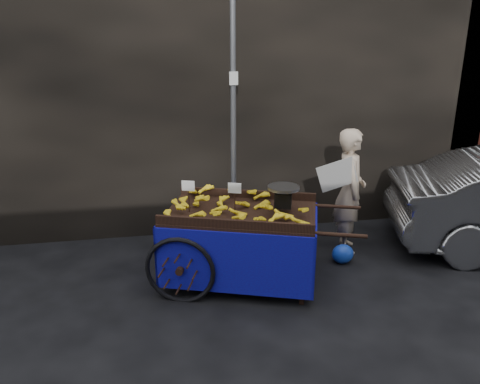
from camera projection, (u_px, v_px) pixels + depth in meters
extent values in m
plane|color=black|center=(227.00, 280.00, 5.96)|extent=(80.00, 80.00, 0.00)
cube|color=black|center=(139.00, 66.00, 7.42)|extent=(11.00, 2.00, 5.00)
cylinder|color=slate|center=(233.00, 107.00, 6.58)|extent=(0.08, 0.08, 4.00)
cube|color=white|center=(234.00, 78.00, 6.41)|extent=(0.12, 0.02, 0.18)
cube|color=black|center=(241.00, 214.00, 5.69)|extent=(2.06, 1.65, 0.07)
cube|color=black|center=(247.00, 194.00, 6.15)|extent=(1.71, 0.63, 0.11)
cube|color=black|center=(234.00, 225.00, 5.17)|extent=(1.71, 0.63, 0.11)
cube|color=black|center=(303.00, 269.00, 5.29)|extent=(0.07, 0.07, 0.90)
cube|color=black|center=(305.00, 237.00, 6.13)|extent=(0.07, 0.07, 0.90)
cylinder|color=black|center=(341.00, 235.00, 5.09)|extent=(0.54, 0.23, 0.04)
cylinder|color=black|center=(338.00, 207.00, 5.93)|extent=(0.54, 0.23, 0.04)
torus|color=black|center=(180.00, 271.00, 5.37)|extent=(0.81, 0.33, 0.84)
torus|color=black|center=(204.00, 230.00, 6.50)|extent=(0.81, 0.33, 0.84)
cylinder|color=black|center=(193.00, 248.00, 5.94)|extent=(0.47, 1.20, 0.06)
cube|color=#100783|center=(233.00, 264.00, 5.27)|extent=(1.74, 0.63, 0.76)
cube|color=#100783|center=(247.00, 225.00, 6.34)|extent=(1.74, 0.63, 0.76)
cube|color=#100783|center=(171.00, 238.00, 5.94)|extent=(0.41, 1.11, 0.76)
cube|color=#100783|center=(315.00, 248.00, 5.67)|extent=(0.41, 1.11, 0.76)
cube|color=black|center=(283.00, 200.00, 5.60)|extent=(0.24, 0.21, 0.18)
cylinder|color=silver|center=(284.00, 188.00, 5.55)|extent=(0.49, 0.49, 0.03)
cube|color=white|center=(188.00, 186.00, 5.54)|extent=(0.15, 0.06, 0.12)
cube|color=white|center=(235.00, 188.00, 5.46)|extent=(0.15, 0.06, 0.12)
imported|color=tan|center=(350.00, 191.00, 6.54)|extent=(0.57, 0.73, 1.78)
cube|color=#B0AFAA|center=(337.00, 175.00, 6.24)|extent=(0.58, 0.09, 0.50)
ellipsoid|color=#183DB7|center=(343.00, 254.00, 6.36)|extent=(0.30, 0.24, 0.27)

